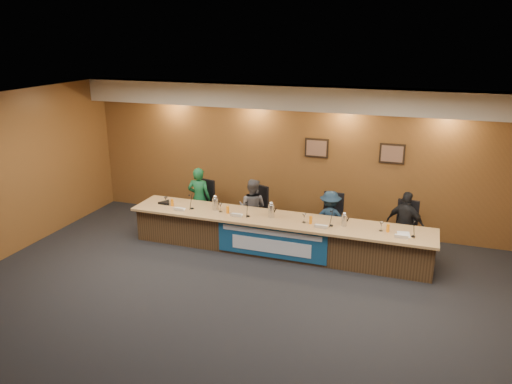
% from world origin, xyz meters
% --- Properties ---
extents(floor, '(10.00, 10.00, 0.00)m').
position_xyz_m(floor, '(0.00, 0.00, 0.00)').
color(floor, black).
rests_on(floor, ground).
extents(ceiling, '(10.00, 8.00, 0.04)m').
position_xyz_m(ceiling, '(0.00, 0.00, 3.20)').
color(ceiling, silver).
rests_on(ceiling, wall_back).
extents(wall_back, '(10.00, 0.04, 3.20)m').
position_xyz_m(wall_back, '(0.00, 4.00, 1.60)').
color(wall_back, brown).
rests_on(wall_back, floor).
extents(soffit, '(10.00, 0.50, 0.50)m').
position_xyz_m(soffit, '(0.00, 3.75, 2.95)').
color(soffit, beige).
rests_on(soffit, wall_back).
extents(dais_body, '(6.00, 0.80, 0.70)m').
position_xyz_m(dais_body, '(0.00, 2.40, 0.35)').
color(dais_body, '#48311C').
rests_on(dais_body, floor).
extents(dais_top, '(6.10, 0.95, 0.05)m').
position_xyz_m(dais_top, '(0.00, 2.35, 0.72)').
color(dais_top, tan).
rests_on(dais_top, dais_body).
extents(banner, '(2.20, 0.02, 0.65)m').
position_xyz_m(banner, '(0.00, 1.99, 0.38)').
color(banner, navy).
rests_on(banner, dais_body).
extents(banner_text_upper, '(2.00, 0.01, 0.10)m').
position_xyz_m(banner_text_upper, '(0.00, 1.97, 0.58)').
color(banner_text_upper, silver).
rests_on(banner_text_upper, banner).
extents(banner_text_lower, '(1.60, 0.01, 0.28)m').
position_xyz_m(banner_text_lower, '(0.00, 1.97, 0.30)').
color(banner_text_lower, silver).
rests_on(banner_text_lower, banner).
extents(wall_photo_left, '(0.52, 0.04, 0.42)m').
position_xyz_m(wall_photo_left, '(0.40, 3.97, 1.85)').
color(wall_photo_left, black).
rests_on(wall_photo_left, wall_back).
extents(wall_photo_right, '(0.52, 0.04, 0.42)m').
position_xyz_m(wall_photo_right, '(2.00, 3.97, 1.85)').
color(wall_photo_right, black).
rests_on(wall_photo_right, wall_back).
extents(panelist_a, '(0.56, 0.40, 1.43)m').
position_xyz_m(panelist_a, '(-2.03, 3.04, 0.71)').
color(panelist_a, '#12522B').
rests_on(panelist_a, floor).
extents(panelist_b, '(0.64, 0.51, 1.29)m').
position_xyz_m(panelist_b, '(-0.76, 3.04, 0.64)').
color(panelist_b, '#504F54').
rests_on(panelist_b, floor).
extents(panelist_c, '(0.82, 0.53, 1.20)m').
position_xyz_m(panelist_c, '(0.93, 3.04, 0.60)').
color(panelist_c, '#15293E').
rests_on(panelist_c, floor).
extents(panelist_d, '(0.85, 0.58, 1.34)m').
position_xyz_m(panelist_d, '(2.43, 3.04, 0.67)').
color(panelist_d, black).
rests_on(panelist_d, floor).
extents(office_chair_a, '(0.58, 0.58, 0.08)m').
position_xyz_m(office_chair_a, '(-2.03, 3.14, 0.48)').
color(office_chair_a, black).
rests_on(office_chair_a, floor).
extents(office_chair_b, '(0.63, 0.63, 0.08)m').
position_xyz_m(office_chair_b, '(-0.76, 3.14, 0.48)').
color(office_chair_b, black).
rests_on(office_chair_b, floor).
extents(office_chair_c, '(0.50, 0.50, 0.08)m').
position_xyz_m(office_chair_c, '(0.93, 3.14, 0.48)').
color(office_chair_c, black).
rests_on(office_chair_c, floor).
extents(office_chair_d, '(0.52, 0.52, 0.08)m').
position_xyz_m(office_chair_d, '(2.43, 3.14, 0.48)').
color(office_chair_d, black).
rests_on(office_chair_d, floor).
extents(nameplate_a, '(0.24, 0.08, 0.10)m').
position_xyz_m(nameplate_a, '(-2.03, 2.07, 0.80)').
color(nameplate_a, white).
rests_on(nameplate_a, dais_top).
extents(microphone_a, '(0.07, 0.07, 0.02)m').
position_xyz_m(microphone_a, '(-1.83, 2.28, 0.76)').
color(microphone_a, black).
rests_on(microphone_a, dais_top).
extents(juice_glass_a, '(0.06, 0.06, 0.15)m').
position_xyz_m(juice_glass_a, '(-2.30, 2.30, 0.82)').
color(juice_glass_a, orange).
rests_on(juice_glass_a, dais_top).
extents(water_glass_a, '(0.08, 0.08, 0.18)m').
position_xyz_m(water_glass_a, '(-2.46, 2.31, 0.84)').
color(water_glass_a, silver).
rests_on(water_glass_a, dais_top).
extents(nameplate_b, '(0.24, 0.08, 0.10)m').
position_xyz_m(nameplate_b, '(-0.79, 2.14, 0.80)').
color(nameplate_b, white).
rests_on(nameplate_b, dais_top).
extents(microphone_b, '(0.07, 0.07, 0.02)m').
position_xyz_m(microphone_b, '(-0.57, 2.24, 0.76)').
color(microphone_b, black).
rests_on(microphone_b, dais_top).
extents(juice_glass_b, '(0.06, 0.06, 0.15)m').
position_xyz_m(juice_glass_b, '(-1.02, 2.28, 0.82)').
color(juice_glass_b, orange).
rests_on(juice_glass_b, dais_top).
extents(water_glass_b, '(0.08, 0.08, 0.18)m').
position_xyz_m(water_glass_b, '(-1.20, 2.32, 0.84)').
color(water_glass_b, silver).
rests_on(water_glass_b, dais_top).
extents(nameplate_c, '(0.24, 0.08, 0.10)m').
position_xyz_m(nameplate_c, '(0.93, 2.09, 0.80)').
color(nameplate_c, white).
rests_on(nameplate_c, dais_top).
extents(microphone_c, '(0.07, 0.07, 0.02)m').
position_xyz_m(microphone_c, '(1.10, 2.28, 0.76)').
color(microphone_c, black).
rests_on(microphone_c, dais_top).
extents(juice_glass_c, '(0.06, 0.06, 0.15)m').
position_xyz_m(juice_glass_c, '(0.70, 2.27, 0.82)').
color(juice_glass_c, orange).
rests_on(juice_glass_c, dais_top).
extents(water_glass_c, '(0.08, 0.08, 0.18)m').
position_xyz_m(water_glass_c, '(0.57, 2.28, 0.84)').
color(water_glass_c, silver).
rests_on(water_glass_c, dais_top).
extents(nameplate_d, '(0.24, 0.08, 0.10)m').
position_xyz_m(nameplate_d, '(2.40, 2.09, 0.80)').
color(nameplate_d, white).
rests_on(nameplate_d, dais_top).
extents(microphone_d, '(0.07, 0.07, 0.02)m').
position_xyz_m(microphone_d, '(2.60, 2.24, 0.76)').
color(microphone_d, black).
rests_on(microphone_d, dais_top).
extents(juice_glass_d, '(0.06, 0.06, 0.15)m').
position_xyz_m(juice_glass_d, '(2.14, 2.33, 0.82)').
color(juice_glass_d, orange).
rests_on(juice_glass_d, dais_top).
extents(water_glass_d, '(0.08, 0.08, 0.18)m').
position_xyz_m(water_glass_d, '(2.02, 2.34, 0.84)').
color(water_glass_d, silver).
rests_on(water_glass_d, dais_top).
extents(carafe_left, '(0.13, 0.13, 0.25)m').
position_xyz_m(carafe_left, '(-1.34, 2.39, 0.88)').
color(carafe_left, silver).
rests_on(carafe_left, dais_top).
extents(carafe_mid, '(0.13, 0.13, 0.26)m').
position_xyz_m(carafe_mid, '(-0.12, 2.35, 0.88)').
color(carafe_mid, silver).
rests_on(carafe_mid, dais_top).
extents(carafe_right, '(0.11, 0.11, 0.22)m').
position_xyz_m(carafe_right, '(1.33, 2.37, 0.86)').
color(carafe_right, silver).
rests_on(carafe_right, dais_top).
extents(speakerphone, '(0.32, 0.32, 0.05)m').
position_xyz_m(speakerphone, '(-2.51, 2.38, 0.78)').
color(speakerphone, black).
rests_on(speakerphone, dais_top).
extents(paper_stack, '(0.26, 0.33, 0.01)m').
position_xyz_m(paper_stack, '(2.43, 2.30, 0.75)').
color(paper_stack, white).
rests_on(paper_stack, dais_top).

